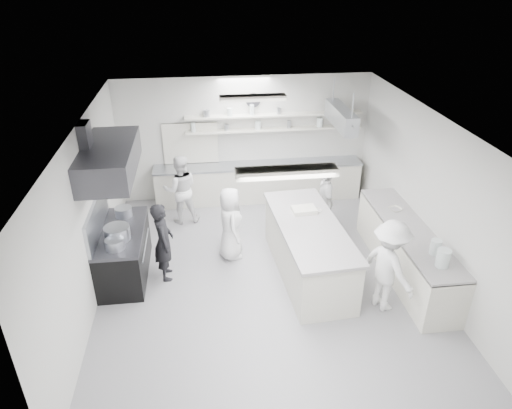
{
  "coord_description": "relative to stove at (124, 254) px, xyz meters",
  "views": [
    {
      "loc": [
        -1.05,
        -7.04,
        5.29
      ],
      "look_at": [
        -0.09,
        0.6,
        1.22
      ],
      "focal_mm": 32.39,
      "sensor_mm": 36.0,
      "label": 1
    }
  ],
  "objects": [
    {
      "name": "stove_pot",
      "position": [
        0.0,
        -0.29,
        0.61
      ],
      "size": [
        0.45,
        0.45,
        0.29
      ],
      "primitive_type": "cylinder",
      "color": "#A0A5AD",
      "rests_on": "stove"
    },
    {
      "name": "wall_clock",
      "position": [
        2.8,
        3.06,
        2.0
      ],
      "size": [
        0.32,
        0.05,
        0.32
      ],
      "primitive_type": "cylinder",
      "rotation": [
        1.57,
        0.0,
        0.0
      ],
      "color": "white",
      "rests_on": "wall_back"
    },
    {
      "name": "floor",
      "position": [
        2.6,
        -0.4,
        -0.46
      ],
      "size": [
        6.0,
        7.0,
        0.02
      ],
      "primitive_type": "cube",
      "color": "#A2A2A2",
      "rests_on": "ground"
    },
    {
      "name": "bowl_island_a",
      "position": [
        3.48,
        0.13,
        0.6
      ],
      "size": [
        0.36,
        0.36,
        0.07
      ],
      "primitive_type": "imported",
      "rotation": [
        0.0,
        0.0,
        -0.35
      ],
      "color": "#A0A5AD",
      "rests_on": "prep_island"
    },
    {
      "name": "stove",
      "position": [
        0.0,
        0.0,
        0.0
      ],
      "size": [
        0.8,
        1.8,
        0.9
      ],
      "primitive_type": "cube",
      "color": "black",
      "rests_on": "floor"
    },
    {
      "name": "light_fixture_rear",
      "position": [
        2.6,
        1.4,
        2.49
      ],
      "size": [
        1.3,
        0.25,
        0.1
      ],
      "primitive_type": "cube",
      "color": "beige",
      "rests_on": "ceiling"
    },
    {
      "name": "pot_rack",
      "position": [
        4.6,
        2.0,
        1.85
      ],
      "size": [
        0.3,
        1.6,
        0.4
      ],
      "primitive_type": "cube",
      "color": "#A0A5AD",
      "rests_on": "ceiling"
    },
    {
      "name": "pass_through_window",
      "position": [
        1.3,
        3.08,
        1.0
      ],
      "size": [
        1.3,
        0.04,
        1.0
      ],
      "primitive_type": "cube",
      "color": "black",
      "rests_on": "wall_back"
    },
    {
      "name": "wall_front",
      "position": [
        2.6,
        -3.9,
        1.05
      ],
      "size": [
        6.0,
        0.04,
        3.0
      ],
      "primitive_type": "cube",
      "color": "beige",
      "rests_on": "floor"
    },
    {
      "name": "right_counter",
      "position": [
        5.25,
        -0.6,
        0.02
      ],
      "size": [
        0.74,
        3.3,
        0.94
      ],
      "primitive_type": "cube",
      "color": "beige",
      "rests_on": "floor"
    },
    {
      "name": "shelf_lower",
      "position": [
        3.3,
        2.97,
        1.3
      ],
      "size": [
        4.2,
        0.26,
        0.04
      ],
      "primitive_type": "cube",
      "color": "beige",
      "rests_on": "wall_back"
    },
    {
      "name": "cook_island_right",
      "position": [
        4.12,
        1.13,
        0.28
      ],
      "size": [
        0.38,
        0.86,
        1.45
      ],
      "primitive_type": "imported",
      "rotation": [
        0.0,
        0.0,
        -1.6
      ],
      "color": "white",
      "rests_on": "floor"
    },
    {
      "name": "exhaust_hood",
      "position": [
        0.0,
        -0.0,
        1.9
      ],
      "size": [
        0.85,
        2.0,
        0.5
      ],
      "primitive_type": "cube",
      "color": "#37363C",
      "rests_on": "wall_left"
    },
    {
      "name": "bowl_right",
      "position": [
        5.26,
        0.13,
        0.52
      ],
      "size": [
        0.32,
        0.32,
        0.06
      ],
      "primitive_type": "imported",
      "rotation": [
        0.0,
        0.0,
        0.41
      ],
      "color": "beige",
      "rests_on": "right_counter"
    },
    {
      "name": "cook_island_left",
      "position": [
        2.03,
        0.37,
        0.3
      ],
      "size": [
        0.56,
        0.79,
        1.5
      ],
      "primitive_type": "imported",
      "rotation": [
        0.0,
        0.0,
        1.69
      ],
      "color": "white",
      "rests_on": "floor"
    },
    {
      "name": "cook_right",
      "position": [
        4.51,
        -1.51,
        0.38
      ],
      "size": [
        0.98,
        1.23,
        1.67
      ],
      "primitive_type": "imported",
      "rotation": [
        0.0,
        0.0,
        1.96
      ],
      "color": "white",
      "rests_on": "floor"
    },
    {
      "name": "cook_stove",
      "position": [
        0.76,
        -0.17,
        0.32
      ],
      "size": [
        0.43,
        0.6,
        1.54
      ],
      "primitive_type": "imported",
      "rotation": [
        0.0,
        0.0,
        1.68
      ],
      "color": "black",
      "rests_on": "floor"
    },
    {
      "name": "light_fixture_front",
      "position": [
        2.6,
        -2.2,
        2.49
      ],
      "size": [
        1.3,
        0.25,
        0.1
      ],
      "primitive_type": "cube",
      "color": "beige",
      "rests_on": "ceiling"
    },
    {
      "name": "bowl_island_b",
      "position": [
        3.67,
        0.11,
        0.6
      ],
      "size": [
        0.25,
        0.25,
        0.06
      ],
      "primitive_type": "imported",
      "rotation": [
        0.0,
        0.0,
        -0.3
      ],
      "color": "beige",
      "rests_on": "prep_island"
    },
    {
      "name": "wall_back",
      "position": [
        2.6,
        3.1,
        1.05
      ],
      "size": [
        6.0,
        0.04,
        3.0
      ],
      "primitive_type": "cube",
      "color": "beige",
      "rests_on": "floor"
    },
    {
      "name": "back_counter",
      "position": [
        2.9,
        2.8,
        0.01
      ],
      "size": [
        5.0,
        0.6,
        0.92
      ],
      "primitive_type": "cube",
      "color": "beige",
      "rests_on": "floor"
    },
    {
      "name": "prep_island",
      "position": [
        3.42,
        -0.4,
        0.06
      ],
      "size": [
        1.21,
        2.83,
        1.02
      ],
      "primitive_type": "cube",
      "rotation": [
        0.0,
        0.0,
        0.07
      ],
      "color": "beige",
      "rests_on": "floor"
    },
    {
      "name": "wall_left",
      "position": [
        -0.4,
        -0.4,
        1.05
      ],
      "size": [
        0.04,
        7.0,
        3.0
      ],
      "primitive_type": "cube",
      "color": "beige",
      "rests_on": "floor"
    },
    {
      "name": "cook_back",
      "position": [
        1.04,
        1.93,
        0.34
      ],
      "size": [
        0.82,
        0.67,
        1.59
      ],
      "primitive_type": "imported",
      "rotation": [
        0.0,
        0.0,
        -3.05
      ],
      "color": "white",
      "rests_on": "floor"
    },
    {
      "name": "shelf_upper",
      "position": [
        3.3,
        2.97,
        1.65
      ],
      "size": [
        4.2,
        0.26,
        0.04
      ],
      "primitive_type": "cube",
      "color": "beige",
      "rests_on": "wall_back"
    },
    {
      "name": "ceiling",
      "position": [
        2.6,
        -0.4,
        2.56
      ],
      "size": [
        6.0,
        7.0,
        0.02
      ],
      "primitive_type": "cube",
      "color": "white",
      "rests_on": "wall_back"
    },
    {
      "name": "wall_right",
      "position": [
        5.6,
        -0.4,
        1.05
      ],
      "size": [
        0.04,
        7.0,
        3.0
      ],
      "primitive_type": "cube",
      "color": "beige",
      "rests_on": "floor"
    }
  ]
}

